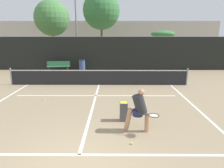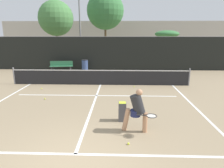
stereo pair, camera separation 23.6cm
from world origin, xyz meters
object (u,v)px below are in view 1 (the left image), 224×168
object	(u,v)px
ball_hopper	(124,111)
courtside_bench	(58,66)
player_practicing	(139,109)
trash_bin	(82,65)
parked_car	(101,58)

from	to	relation	value
ball_hopper	courtside_bench	size ratio (longest dim) A/B	0.37
player_practicing	trash_bin	world-z (taller)	player_practicing
courtside_bench	parked_car	size ratio (longest dim) A/B	0.42
trash_bin	parked_car	xyz separation A→B (m)	(1.39, 4.43, 0.07)
courtside_bench	parked_car	world-z (taller)	parked_car
player_practicing	courtside_bench	size ratio (longest dim) A/B	0.76
player_practicing	parked_car	bearing A→B (deg)	107.32
player_practicing	ball_hopper	bearing A→B (deg)	128.57
trash_bin	parked_car	size ratio (longest dim) A/B	0.21
courtside_bench	parked_car	xyz separation A→B (m)	(3.36, 4.65, 0.08)
ball_hopper	parked_car	size ratio (longest dim) A/B	0.16
courtside_bench	trash_bin	xyz separation A→B (m)	(1.97, 0.21, 0.01)
player_practicing	ball_hopper	distance (m)	1.02
trash_bin	parked_car	distance (m)	4.65
trash_bin	courtside_bench	bearing A→B (deg)	-173.89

